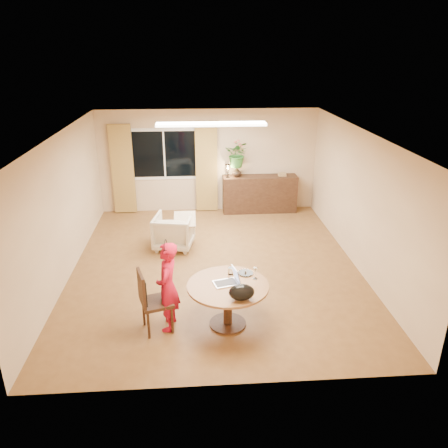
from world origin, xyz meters
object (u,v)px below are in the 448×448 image
dining_table (228,293)px  child (168,287)px  dining_chair (157,301)px  sideboard (260,194)px  armchair (174,231)px

dining_table → child: bearing=179.8°
dining_table → child: 0.91m
dining_chair → child: (0.17, 0.04, 0.20)m
sideboard → dining_table: bearing=-103.8°
child → dining_table: bearing=97.8°
dining_table → dining_chair: dining_chair is taller
sideboard → child: bearing=-113.1°
dining_chair → sideboard: 5.49m
child → sideboard: child is taller
armchair → sideboard: size_ratio=0.43×
dining_table → armchair: (-0.92, 2.89, -0.19)m
child → armchair: (-0.03, 2.89, -0.34)m
dining_table → sideboard: bearing=76.2°
dining_table → child: (-0.90, 0.00, 0.15)m
dining_table → sideboard: 5.10m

